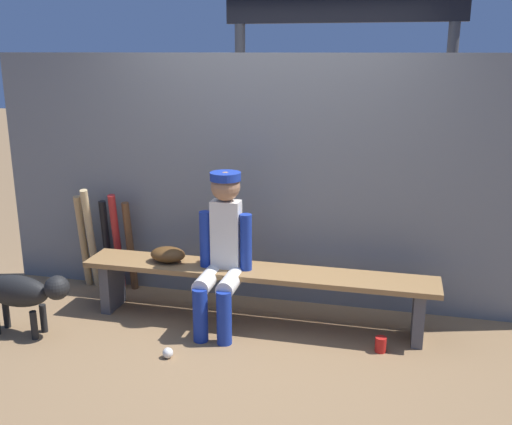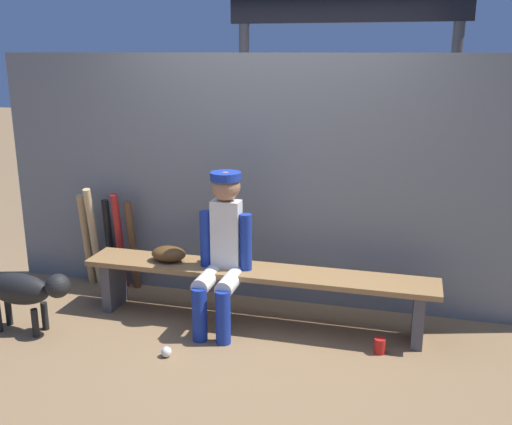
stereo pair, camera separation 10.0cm
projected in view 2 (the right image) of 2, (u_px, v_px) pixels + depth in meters
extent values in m
plane|color=olive|center=(256.00, 323.00, 4.59)|extent=(30.00, 30.00, 0.00)
cube|color=slate|center=(272.00, 182.00, 4.78)|extent=(4.77, 0.03, 2.04)
cube|color=olive|center=(256.00, 272.00, 4.48)|extent=(2.73, 0.36, 0.04)
cube|color=#4C4C51|center=(114.00, 283.00, 4.84)|extent=(0.08, 0.29, 0.40)
cube|color=#4C4C51|center=(418.00, 316.00, 4.23)|extent=(0.08, 0.29, 0.40)
cube|color=silver|center=(226.00, 234.00, 4.46)|extent=(0.22, 0.13, 0.53)
sphere|color=#9E7051|center=(226.00, 186.00, 4.36)|extent=(0.22, 0.22, 0.22)
cylinder|color=#193399|center=(226.00, 176.00, 4.34)|extent=(0.23, 0.23, 0.06)
cylinder|color=silver|center=(208.00, 279.00, 4.39)|extent=(0.13, 0.38, 0.13)
cylinder|color=#193399|center=(200.00, 315.00, 4.26)|extent=(0.11, 0.11, 0.40)
cylinder|color=#193399|center=(206.00, 239.00, 4.49)|extent=(0.09, 0.09, 0.45)
cylinder|color=silver|center=(231.00, 282.00, 4.34)|extent=(0.13, 0.38, 0.13)
cylinder|color=#193399|center=(223.00, 317.00, 4.22)|extent=(0.11, 0.11, 0.40)
cylinder|color=#193399|center=(246.00, 243.00, 4.41)|extent=(0.09, 0.09, 0.45)
ellipsoid|color=#593819|center=(169.00, 254.00, 4.63)|extent=(0.28, 0.20, 0.12)
cylinder|color=brown|center=(133.00, 245.00, 5.14)|extent=(0.09, 0.15, 0.81)
cylinder|color=#B22323|center=(120.00, 241.00, 5.14)|extent=(0.09, 0.20, 0.89)
cylinder|color=black|center=(110.00, 243.00, 5.22)|extent=(0.08, 0.14, 0.80)
cylinder|color=tan|center=(94.00, 238.00, 5.16)|extent=(0.11, 0.26, 0.93)
cylinder|color=tan|center=(86.00, 240.00, 5.22)|extent=(0.07, 0.17, 0.85)
sphere|color=white|center=(166.00, 352.00, 4.07)|extent=(0.07, 0.07, 0.07)
cylinder|color=red|center=(380.00, 346.00, 4.11)|extent=(0.08, 0.08, 0.11)
cylinder|color=red|center=(210.00, 255.00, 4.62)|extent=(0.08, 0.08, 0.11)
cylinder|color=#3F3F42|center=(245.00, 144.00, 5.87)|extent=(0.10, 0.10, 2.30)
cylinder|color=#3F3F42|center=(448.00, 153.00, 5.38)|extent=(0.10, 0.10, 2.30)
ellipsoid|color=black|center=(18.00, 289.00, 4.37)|extent=(0.52, 0.20, 0.24)
sphere|color=black|center=(58.00, 286.00, 4.27)|extent=(0.18, 0.18, 0.18)
cylinder|color=black|center=(45.00, 316.00, 4.45)|extent=(0.05, 0.05, 0.22)
cylinder|color=black|center=(35.00, 323.00, 4.34)|extent=(0.05, 0.05, 0.22)
cylinder|color=black|center=(9.00, 311.00, 4.53)|extent=(0.05, 0.05, 0.22)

